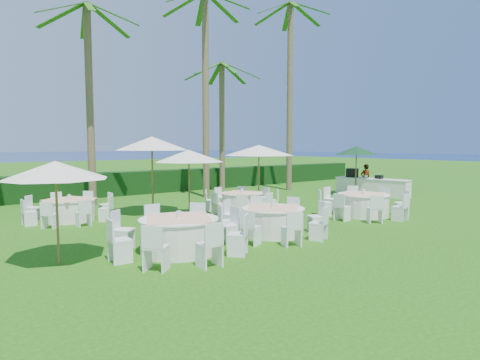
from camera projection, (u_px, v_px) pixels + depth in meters
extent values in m
plane|color=#1C550E|center=(297.00, 234.00, 11.77)|extent=(120.00, 120.00, 0.00)
cube|color=black|center=(134.00, 183.00, 21.21)|extent=(34.00, 1.00, 1.20)
cylinder|color=white|center=(179.00, 236.00, 9.70)|extent=(1.85, 1.85, 0.80)
cylinder|color=white|center=(179.00, 219.00, 9.67)|extent=(1.93, 1.93, 0.03)
cube|color=#F9B88C|center=(179.00, 218.00, 9.67)|extent=(1.98, 1.98, 0.01)
cylinder|color=silver|center=(179.00, 215.00, 9.66)|extent=(0.13, 0.13, 0.17)
cube|color=white|center=(196.00, 221.00, 11.11)|extent=(0.64, 0.64, 0.96)
cube|color=white|center=(155.00, 223.00, 10.88)|extent=(0.47, 0.47, 0.96)
cube|color=white|center=(123.00, 230.00, 9.95)|extent=(0.64, 0.64, 0.96)
cube|color=white|center=(120.00, 241.00, 8.87)|extent=(0.47, 0.47, 0.96)
cube|color=white|center=(156.00, 248.00, 8.28)|extent=(0.64, 0.64, 0.96)
cube|color=white|center=(209.00, 245.00, 8.52)|extent=(0.47, 0.47, 0.96)
cube|color=white|center=(238.00, 235.00, 9.45)|extent=(0.64, 0.64, 0.96)
cube|color=white|center=(229.00, 226.00, 10.52)|extent=(0.47, 0.47, 0.96)
cylinder|color=white|center=(273.00, 222.00, 11.62)|extent=(1.75, 1.75, 0.76)
cylinder|color=white|center=(273.00, 208.00, 11.59)|extent=(1.82, 1.82, 0.03)
cube|color=#F9B88C|center=(273.00, 207.00, 11.58)|extent=(2.00, 2.00, 0.01)
cylinder|color=silver|center=(273.00, 205.00, 11.58)|extent=(0.12, 0.12, 0.16)
cube|color=white|center=(291.00, 212.00, 12.80)|extent=(0.56, 0.56, 0.91)
cube|color=white|center=(258.00, 211.00, 12.93)|extent=(0.55, 0.55, 0.91)
cube|color=white|center=(232.00, 215.00, 12.28)|extent=(0.56, 0.56, 0.91)
cube|color=white|center=(227.00, 221.00, 11.25)|extent=(0.55, 0.55, 0.91)
cube|color=white|center=(251.00, 227.00, 10.43)|extent=(0.56, 0.56, 0.91)
cube|color=white|center=(291.00, 228.00, 10.30)|extent=(0.55, 0.55, 0.91)
cube|color=white|center=(319.00, 224.00, 10.94)|extent=(0.56, 0.56, 0.91)
cube|color=white|center=(316.00, 217.00, 11.98)|extent=(0.55, 0.55, 0.91)
cylinder|color=white|center=(363.00, 205.00, 14.74)|extent=(1.79, 1.79, 0.78)
cylinder|color=white|center=(363.00, 194.00, 14.71)|extent=(1.86, 1.86, 0.03)
cube|color=#F9B88C|center=(363.00, 194.00, 14.70)|extent=(1.95, 1.95, 0.01)
cylinder|color=silver|center=(364.00, 191.00, 14.70)|extent=(0.12, 0.12, 0.17)
cube|color=white|center=(382.00, 200.00, 15.69)|extent=(0.48, 0.48, 0.93)
cube|color=white|center=(354.00, 198.00, 16.12)|extent=(0.61, 0.61, 0.93)
cube|color=white|center=(331.00, 199.00, 15.75)|extent=(0.48, 0.48, 0.93)
cube|color=white|center=(325.00, 203.00, 14.78)|extent=(0.61, 0.61, 0.93)
cube|color=white|center=(342.00, 207.00, 13.78)|extent=(0.48, 0.48, 0.93)
cube|color=white|center=(375.00, 209.00, 13.34)|extent=(0.61, 0.61, 0.93)
cube|color=white|center=(400.00, 207.00, 13.72)|extent=(0.48, 0.48, 0.93)
cube|color=white|center=(402.00, 203.00, 14.69)|extent=(0.61, 0.61, 0.93)
cylinder|color=white|center=(70.00, 210.00, 13.76)|extent=(1.63, 1.63, 0.71)
cylinder|color=white|center=(69.00, 200.00, 13.73)|extent=(1.70, 1.70, 0.03)
cube|color=#F9B88C|center=(69.00, 199.00, 13.73)|extent=(1.76, 1.76, 0.01)
cylinder|color=silver|center=(69.00, 197.00, 13.72)|extent=(0.11, 0.11, 0.15)
cube|color=white|center=(106.00, 205.00, 14.59)|extent=(0.42, 0.42, 0.85)
cube|color=white|center=(86.00, 203.00, 15.02)|extent=(0.56, 0.56, 0.85)
cube|color=white|center=(58.00, 204.00, 14.71)|extent=(0.42, 0.42, 0.85)
cube|color=white|center=(34.00, 208.00, 13.84)|extent=(0.56, 0.56, 0.85)
cube|color=white|center=(29.00, 212.00, 12.92)|extent=(0.42, 0.42, 0.85)
cube|color=white|center=(50.00, 215.00, 12.49)|extent=(0.56, 0.56, 0.85)
cube|color=white|center=(83.00, 213.00, 12.80)|extent=(0.42, 0.42, 0.85)
cube|color=white|center=(106.00, 209.00, 13.67)|extent=(0.56, 0.56, 0.85)
cylinder|color=white|center=(242.00, 202.00, 15.80)|extent=(1.59, 1.59, 0.69)
cylinder|color=white|center=(242.00, 193.00, 15.77)|extent=(1.65, 1.65, 0.03)
cube|color=#F9B88C|center=(242.00, 193.00, 15.77)|extent=(1.75, 1.75, 0.01)
cylinder|color=silver|center=(242.00, 191.00, 15.76)|extent=(0.11, 0.11, 0.15)
cube|color=white|center=(263.00, 198.00, 16.67)|extent=(0.43, 0.43, 0.83)
cube|color=white|center=(242.00, 196.00, 17.03)|extent=(0.54, 0.54, 0.83)
cube|color=white|center=(221.00, 198.00, 16.68)|extent=(0.43, 0.43, 0.83)
cube|color=white|center=(211.00, 200.00, 15.80)|extent=(0.54, 0.54, 0.83)
cube|color=white|center=(218.00, 204.00, 14.93)|extent=(0.43, 0.43, 0.83)
cube|color=white|center=(242.00, 205.00, 14.56)|extent=(0.54, 0.54, 0.83)
cube|color=white|center=(265.00, 204.00, 14.92)|extent=(0.43, 0.43, 0.83)
cube|color=white|center=(273.00, 200.00, 15.79)|extent=(0.54, 0.54, 0.83)
cylinder|color=brown|center=(57.00, 215.00, 8.63)|extent=(0.05, 0.05, 2.17)
cone|color=white|center=(55.00, 170.00, 8.55)|extent=(2.22, 2.22, 0.39)
sphere|color=brown|center=(55.00, 164.00, 8.54)|extent=(0.09, 0.09, 0.09)
cylinder|color=brown|center=(189.00, 186.00, 14.08)|extent=(0.06, 0.06, 2.33)
cone|color=white|center=(189.00, 156.00, 13.99)|extent=(2.47, 2.47, 0.42)
sphere|color=brown|center=(189.00, 152.00, 13.98)|extent=(0.09, 0.09, 0.09)
cylinder|color=brown|center=(152.00, 177.00, 14.88)|extent=(0.07, 0.07, 2.79)
cone|color=white|center=(152.00, 143.00, 14.77)|extent=(2.77, 2.77, 0.50)
sphere|color=brown|center=(152.00, 139.00, 14.76)|extent=(0.11, 0.11, 0.11)
cylinder|color=brown|center=(259.00, 176.00, 17.24)|extent=(0.06, 0.06, 2.50)
cone|color=white|center=(259.00, 150.00, 17.14)|extent=(2.94, 2.94, 0.45)
sphere|color=brown|center=(259.00, 147.00, 17.13)|extent=(0.10, 0.10, 0.10)
cylinder|color=brown|center=(356.00, 172.00, 20.74)|extent=(0.06, 0.06, 2.44)
cone|color=#0F3719|center=(356.00, 150.00, 20.65)|extent=(2.22, 2.22, 0.44)
sphere|color=brown|center=(356.00, 148.00, 20.63)|extent=(0.10, 0.10, 0.10)
cube|color=white|center=(372.00, 187.00, 20.65)|extent=(1.31, 3.83, 0.85)
cube|color=white|center=(372.00, 179.00, 20.61)|extent=(1.36, 3.88, 0.04)
cube|color=black|center=(352.00, 173.00, 21.37)|extent=(0.50, 0.57, 0.47)
cube|color=black|center=(379.00, 177.00, 20.34)|extent=(0.37, 0.37, 0.19)
imported|color=gray|center=(365.00, 179.00, 21.69)|extent=(0.67, 0.55, 1.56)
cylinder|color=brown|center=(90.00, 106.00, 17.05)|extent=(0.32, 0.32, 8.52)
cube|color=#1B5314|center=(109.00, 21.00, 17.62)|extent=(2.18, 0.95, 1.00)
cube|color=#1B5314|center=(85.00, 22.00, 17.70)|extent=(0.73, 2.21, 1.00)
cube|color=#1B5314|center=(62.00, 15.00, 16.80)|extent=(1.83, 1.68, 1.00)
cube|color=#1B5314|center=(63.00, 7.00, 15.82)|extent=(2.18, 0.95, 1.00)
cube|color=#1B5314|center=(89.00, 6.00, 15.73)|extent=(0.73, 2.21, 1.00)
cube|color=#1B5314|center=(112.00, 14.00, 16.63)|extent=(1.83, 1.68, 1.00)
cylinder|color=brown|center=(206.00, 97.00, 19.62)|extent=(0.32, 0.32, 9.91)
cube|color=#1B5314|center=(222.00, 8.00, 20.00)|extent=(2.22, 0.57, 1.00)
cube|color=#1B5314|center=(201.00, 10.00, 20.29)|extent=(1.10, 2.15, 1.00)
cube|color=#1B5314|center=(184.00, 4.00, 19.51)|extent=(1.57, 1.92, 1.00)
cube|color=#1B5314|center=(227.00, 0.00, 18.95)|extent=(1.57, 1.92, 1.00)
cylinder|color=brown|center=(222.00, 127.00, 23.21)|extent=(0.32, 0.32, 7.33)
cube|color=#1B5314|center=(234.00, 73.00, 23.80)|extent=(2.20, 0.86, 1.00)
cube|color=#1B5314|center=(215.00, 74.00, 23.94)|extent=(0.83, 2.20, 1.00)
cube|color=#1B5314|center=(203.00, 71.00, 23.07)|extent=(1.77, 1.75, 1.00)
cube|color=#1B5314|center=(209.00, 68.00, 22.06)|extent=(2.20, 0.86, 1.00)
cube|color=#1B5314|center=(229.00, 67.00, 21.92)|extent=(0.83, 2.20, 1.00)
cube|color=#1B5314|center=(241.00, 70.00, 22.79)|extent=(1.77, 1.75, 1.00)
cylinder|color=brown|center=(290.00, 98.00, 22.76)|extent=(0.32, 0.32, 10.55)
cube|color=#1B5314|center=(305.00, 14.00, 22.94)|extent=(2.22, 0.45, 1.00)
cube|color=#1B5314|center=(287.00, 17.00, 23.43)|extent=(1.47, 1.98, 1.00)
cube|color=#1B5314|center=(272.00, 14.00, 22.83)|extent=(1.21, 2.11, 1.00)
cube|color=#1B5314|center=(275.00, 7.00, 21.74)|extent=(2.22, 0.45, 1.00)
cube|color=#1B5314|center=(294.00, 4.00, 21.25)|extent=(1.47, 1.98, 1.00)
cube|color=#1B5314|center=(310.00, 8.00, 21.85)|extent=(1.21, 2.11, 1.00)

